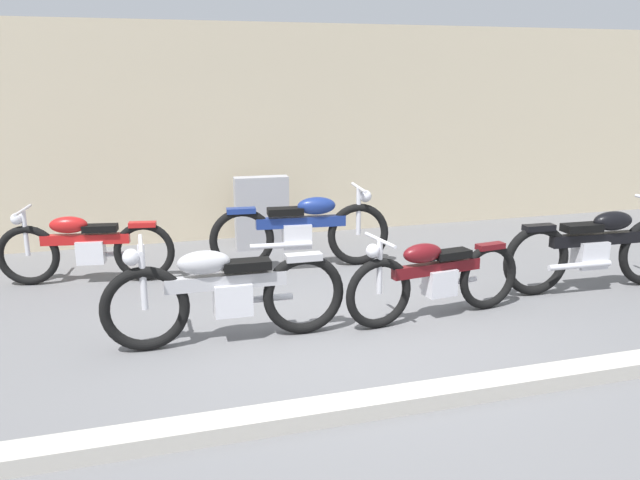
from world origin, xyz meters
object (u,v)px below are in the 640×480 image
(stone_marker, at_px, (262,213))
(motorcycle_red, at_px, (85,247))
(motorcycle_black, at_px, (596,248))
(helmet, at_px, (428,255))
(motorcycle_silver, at_px, (225,292))
(motorcycle_blue, at_px, (303,230))
(motorcycle_maroon, at_px, (435,277))

(stone_marker, relative_size, motorcycle_red, 0.51)
(stone_marker, relative_size, motorcycle_black, 0.45)
(stone_marker, xyz_separation_m, motorcycle_red, (-2.21, -0.88, -0.07))
(helmet, distance_m, motorcycle_black, 1.96)
(motorcycle_silver, bearing_deg, helmet, -147.92)
(helmet, bearing_deg, motorcycle_red, 173.78)
(motorcycle_silver, bearing_deg, motorcycle_blue, -121.30)
(motorcycle_red, bearing_deg, stone_marker, -148.82)
(motorcycle_blue, xyz_separation_m, motorcycle_red, (-2.49, 0.15, -0.05))
(helmet, relative_size, motorcycle_red, 0.12)
(motorcycle_red, bearing_deg, motorcycle_blue, -174.06)
(motorcycle_blue, distance_m, motorcycle_maroon, 2.12)
(helmet, height_order, motorcycle_blue, motorcycle_blue)
(helmet, distance_m, motorcycle_blue, 1.60)
(stone_marker, bearing_deg, motorcycle_red, -158.17)
(stone_marker, relative_size, motorcycle_blue, 0.45)
(stone_marker, xyz_separation_m, motorcycle_blue, (0.29, -1.03, -0.02))
(motorcycle_blue, xyz_separation_m, motorcycle_black, (2.85, -1.69, -0.00))
(stone_marker, height_order, helmet, stone_marker)
(motorcycle_silver, distance_m, motorcycle_maroon, 2.02)
(motorcycle_red, distance_m, motorcycle_black, 5.65)
(helmet, xyz_separation_m, motorcycle_red, (-4.02, 0.44, 0.30))
(helmet, bearing_deg, motorcycle_silver, -148.79)
(helmet, relative_size, motorcycle_black, 0.11)
(motorcycle_blue, distance_m, motorcycle_red, 2.50)
(stone_marker, relative_size, motorcycle_maroon, 0.51)
(motorcycle_red, distance_m, motorcycle_silver, 2.46)
(motorcycle_blue, distance_m, motorcycle_black, 3.31)
(motorcycle_blue, relative_size, motorcycle_silver, 1.03)
(motorcycle_black, distance_m, motorcycle_maroon, 2.09)
(motorcycle_black, xyz_separation_m, motorcycle_maroon, (-2.07, -0.28, -0.06))
(stone_marker, bearing_deg, motorcycle_blue, -74.32)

